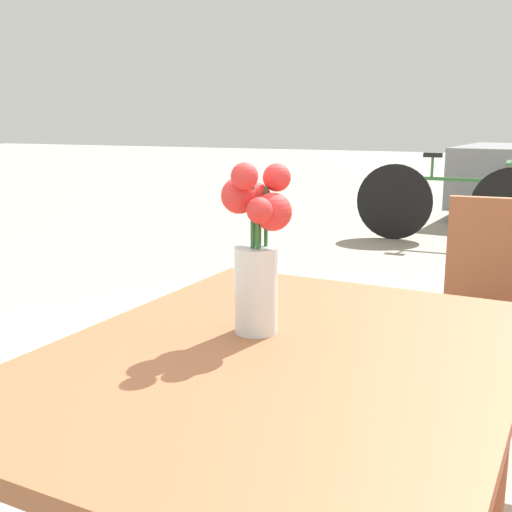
% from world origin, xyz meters
% --- Properties ---
extents(table_front, '(0.82, 1.03, 0.72)m').
position_xyz_m(table_front, '(0.00, -0.00, 0.62)').
color(table_front, brown).
rests_on(table_front, ground_plane).
extents(flower_vase, '(0.12, 0.12, 0.31)m').
position_xyz_m(flower_vase, '(-0.08, 0.08, 0.86)').
color(flower_vase, silver).
rests_on(flower_vase, table_front).
extents(bicycle, '(1.68, 0.44, 0.79)m').
position_xyz_m(bicycle, '(-0.27, 4.88, 0.36)').
color(bicycle, black).
rests_on(bicycle, ground_plane).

